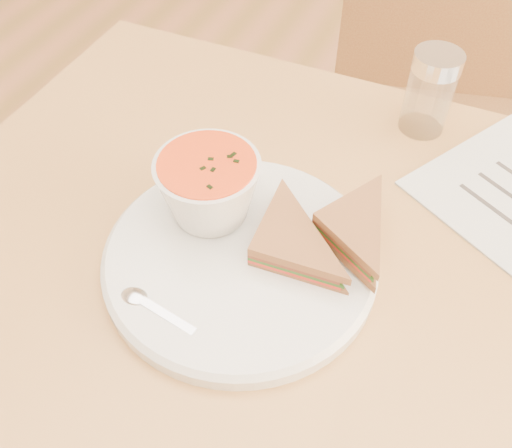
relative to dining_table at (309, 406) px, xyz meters
The scene contains 8 objects.
dining_table is the anchor object (origin of this frame).
chair_far 0.62m from the dining_table, 87.48° to the left, with size 0.42×0.42×0.93m, color brown, non-canonical shape.
plate 0.40m from the dining_table, 158.51° to the right, with size 0.30×0.30×0.02m, color silver, non-canonical shape.
soup_bowl 0.46m from the dining_table, behind, with size 0.12×0.12×0.08m, color silver, non-canonical shape.
sandwich_half_a 0.42m from the dining_table, 147.23° to the right, with size 0.11×0.11×0.03m, color #9B6536, non-canonical shape.
sandwich_half_b 0.42m from the dining_table, 158.13° to the left, with size 0.10×0.10×0.03m, color #9B6536, non-canonical shape.
spoon 0.44m from the dining_table, 131.60° to the right, with size 0.15×0.03×0.01m, color silver, non-canonical shape.
condiment_shaker 0.51m from the dining_table, 83.21° to the left, with size 0.06×0.06×0.11m, color silver, non-canonical shape.
Camera 1 is at (0.07, -0.38, 1.26)m, focal length 40.00 mm.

